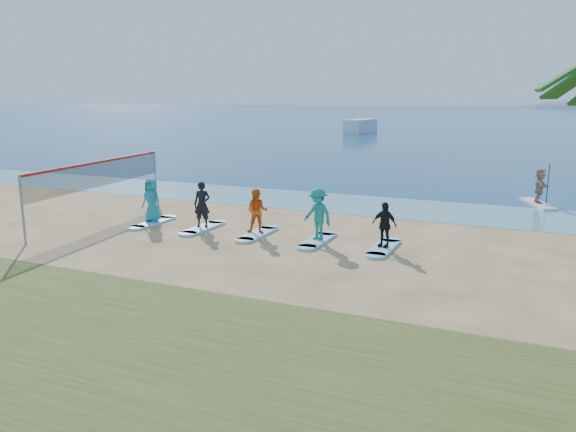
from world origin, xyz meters
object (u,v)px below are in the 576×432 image
at_px(surfboard_0, 153,222).
at_px(surfboard_2, 257,234).
at_px(student_2, 257,211).
at_px(student_0, 152,200).
at_px(student_3, 318,214).
at_px(student_4, 384,224).
at_px(boat_offshore_a, 360,133).
at_px(student_1, 202,204).
at_px(surfboard_3, 317,241).
at_px(paddleboarder, 540,186).
at_px(paddleboard, 538,204).
at_px(surfboard_1, 203,228).
at_px(surfboard_4, 383,248).
at_px(volleyball_net, 100,174).

bearing_deg(surfboard_0, surfboard_2, 0.00).
bearing_deg(student_2, student_0, 161.89).
relative_size(student_3, student_4, 1.20).
xyz_separation_m(boat_offshore_a, student_3, (16.81, -60.57, 1.02)).
height_order(student_1, surfboard_2, student_1).
xyz_separation_m(boat_offshore_a, surfboard_3, (16.81, -60.57, 0.04)).
relative_size(surfboard_2, student_3, 1.18).
bearing_deg(surfboard_2, student_1, 180.00).
xyz_separation_m(paddleboarder, student_1, (-12.01, -10.88, 0.05)).
bearing_deg(student_2, student_1, 161.89).
bearing_deg(paddleboard, paddleboarder, 0.00).
relative_size(surfboard_1, student_1, 1.23).
height_order(paddleboarder, surfboard_4, paddleboarder).
bearing_deg(surfboard_0, paddleboard, 37.02).
xyz_separation_m(paddleboarder, boat_offshore_a, (-23.97, 49.69, -0.94)).
xyz_separation_m(student_0, student_4, (9.68, 0.00, -0.11)).
xyz_separation_m(paddleboard, surfboard_1, (-12.01, -10.88, -0.01)).
bearing_deg(boat_offshore_a, student_1, -73.86).
distance_m(student_0, student_3, 7.26).
bearing_deg(boat_offshore_a, paddleboard, -59.28).
relative_size(paddleboarder, student_4, 1.06).
bearing_deg(boat_offshore_a, student_0, -76.08).
bearing_deg(surfboard_3, student_2, 180.00).
height_order(paddleboarder, student_4, paddleboarder).
xyz_separation_m(paddleboard, student_2, (-9.59, -10.88, 0.86)).
relative_size(volleyball_net, student_1, 5.03).
distance_m(surfboard_1, surfboard_2, 2.42).
distance_m(surfboard_2, student_4, 4.91).
bearing_deg(surfboard_4, student_3, 180.00).
distance_m(student_1, surfboard_3, 4.93).
relative_size(volleyball_net, surfboard_3, 4.10).
bearing_deg(surfboard_1, paddleboarder, 42.18).
xyz_separation_m(volleyball_net, student_2, (7.39, 0.10, -0.98)).
xyz_separation_m(student_3, student_4, (2.42, 0.00, -0.16)).
distance_m(student_1, student_3, 4.84).
distance_m(boat_offshore_a, surfboard_0, 61.32).
distance_m(surfboard_0, student_1, 2.60).
xyz_separation_m(surfboard_1, surfboard_3, (4.84, 0.00, 0.00)).
bearing_deg(surfboard_3, student_1, 180.00).
bearing_deg(student_4, surfboard_0, -165.72).
height_order(student_3, student_4, student_3).
height_order(surfboard_2, surfboard_3, same).
bearing_deg(volleyball_net, student_4, 0.46).
xyz_separation_m(surfboard_1, student_1, (0.00, 0.00, 0.94)).
relative_size(boat_offshore_a, student_2, 4.36).
bearing_deg(boat_offshore_a, student_4, -67.43).
distance_m(volleyball_net, surfboard_3, 9.98).
xyz_separation_m(volleyball_net, surfboard_4, (12.23, 0.10, -1.86)).
height_order(surfboard_1, student_2, student_2).
height_order(boat_offshore_a, surfboard_4, boat_offshore_a).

